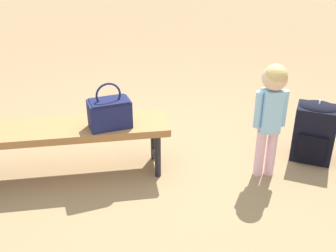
# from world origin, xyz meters

# --- Properties ---
(ground_plane) EXTENTS (40.00, 40.00, 0.00)m
(ground_plane) POSITION_xyz_m (0.00, 0.00, 0.00)
(ground_plane) COLOR #8C704C
(ground_plane) RESTS_ON ground
(park_bench) EXTENTS (1.65, 0.69, 0.45)m
(park_bench) POSITION_xyz_m (-0.87, 0.06, 0.39)
(park_bench) COLOR #9E6B3D
(park_bench) RESTS_ON ground
(handbag) EXTENTS (0.36, 0.29, 0.37)m
(handbag) POSITION_xyz_m (-0.52, 0.06, 0.58)
(handbag) COLOR #191E4C
(handbag) RESTS_ON park_bench
(child_standing) EXTENTS (0.26, 0.20, 0.96)m
(child_standing) POSITION_xyz_m (0.72, 0.10, 0.64)
(child_standing) COLOR #E5B2C6
(child_standing) RESTS_ON ground
(backpack_large) EXTENTS (0.40, 0.36, 0.57)m
(backpack_large) POSITION_xyz_m (1.19, 0.38, 0.28)
(backpack_large) COLOR black
(backpack_large) RESTS_ON ground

